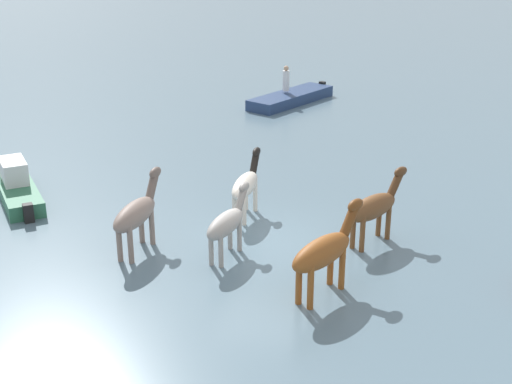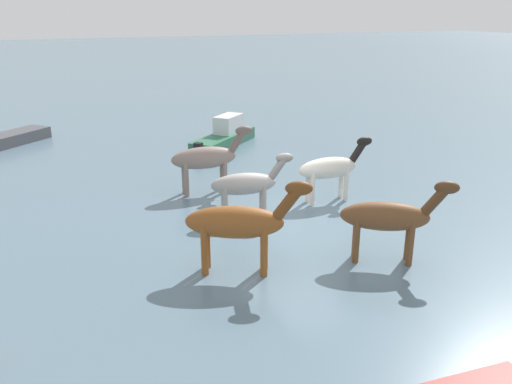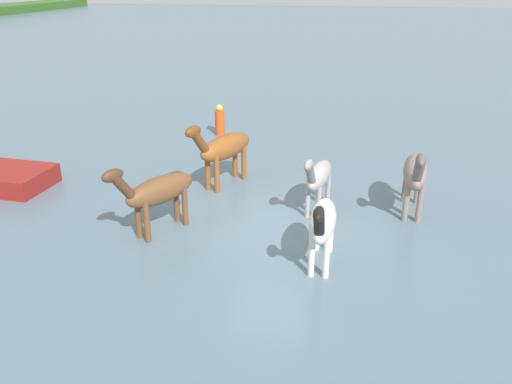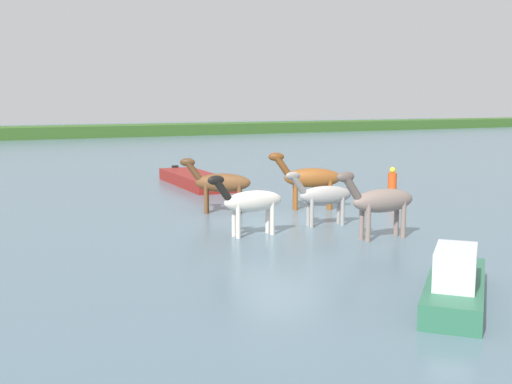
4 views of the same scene
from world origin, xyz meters
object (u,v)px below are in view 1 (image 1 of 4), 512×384
horse_rear_stallion (227,223)px  horse_dun_straggler (324,251)px  horse_dark_mare (136,213)px  boat_launch_far (291,99)px  horse_chestnut_trailing (246,185)px  horse_pinto_flank (374,207)px  person_spotter_bow (286,79)px  boat_motor_center (18,190)px

horse_rear_stallion → horse_dun_straggler: 3.02m
horse_dark_mare → boat_launch_far: bearing=2.6°
horse_chestnut_trailing → horse_pinto_flank: (0.78, 3.78, 0.05)m
horse_rear_stallion → person_spotter_bow: bearing=17.9°
horse_rear_stallion → boat_motor_center: bearing=84.6°
horse_pinto_flank → person_spotter_bow: size_ratio=1.92×
horse_rear_stallion → boat_launch_far: (-16.35, -2.12, -0.76)m
horse_chestnut_trailing → horse_dun_straggler: size_ratio=0.91×
horse_chestnut_trailing → horse_rear_stallion: bearing=-172.7°
horse_dun_straggler → boat_launch_far: horse_dun_straggler is taller
horse_chestnut_trailing → boat_launch_far: (-13.69, -1.83, -0.81)m
horse_dark_mare → boat_launch_far: horse_dark_mare is taller
person_spotter_bow → horse_chestnut_trailing: bearing=8.7°
horse_dun_straggler → horse_dark_mare: (-0.93, -5.08, -0.04)m
boat_launch_far → person_spotter_bow: (0.08, -0.25, 0.97)m
horse_chestnut_trailing → horse_pinto_flank: bearing=-100.5°
boat_launch_far → person_spotter_bow: size_ratio=4.38×
horse_chestnut_trailing → horse_pinto_flank: horse_pinto_flank is taller
horse_pinto_flank → horse_rear_stallion: 3.97m
horse_chestnut_trailing → horse_dun_straggler: bearing=-141.1°
horse_rear_stallion → boat_motor_center: horse_rear_stallion is taller
horse_chestnut_trailing → horse_rear_stallion: size_ratio=1.04×
boat_motor_center → horse_pinto_flank: bearing=-133.0°
horse_dun_straggler → horse_pinto_flank: bearing=11.8°
horse_dark_mare → boat_motor_center: horse_dark_mare is taller
horse_chestnut_trailing → boat_launch_far: 13.84m
boat_launch_far → horse_chestnut_trailing: bearing=31.3°
horse_pinto_flank → horse_dun_straggler: bearing=-163.7°
person_spotter_bow → boat_launch_far: bearing=107.9°
horse_pinto_flank → boat_launch_far: 15.55m
boat_motor_center → person_spotter_bow: bearing=-62.1°
horse_rear_stallion → boat_launch_far: horse_rear_stallion is taller
horse_dun_straggler → horse_dark_mare: 5.16m
horse_chestnut_trailing → horse_dark_mare: size_ratio=0.92×
horse_dun_straggler → horse_dark_mare: size_ratio=1.00×
horse_dun_straggler → horse_dark_mare: horse_dun_straggler is taller
horse_chestnut_trailing → horse_dark_mare: bearing=146.6°
horse_rear_stallion → horse_dark_mare: horse_dark_mare is taller
horse_rear_stallion → boat_launch_far: 16.50m
boat_launch_far → person_spotter_bow: 1.01m
boat_launch_far → boat_motor_center: bearing=3.0°
boat_launch_far → boat_motor_center: boat_motor_center is taller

